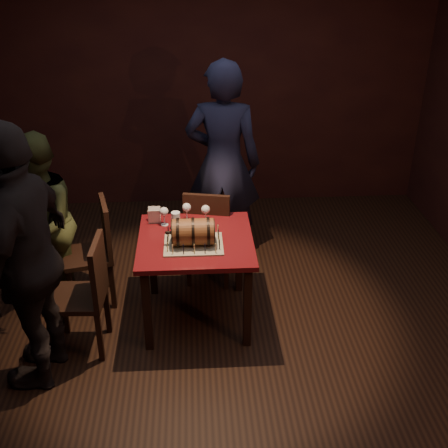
# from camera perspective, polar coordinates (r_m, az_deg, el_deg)

# --- Properties ---
(room_shell) EXTENTS (5.04, 5.04, 2.80)m
(room_shell) POSITION_cam_1_polar(r_m,az_deg,el_deg) (3.95, -1.33, 5.42)
(room_shell) COLOR black
(room_shell) RESTS_ON ground
(pub_table) EXTENTS (0.90, 0.90, 0.75)m
(pub_table) POSITION_cam_1_polar(r_m,az_deg,el_deg) (4.46, -2.88, -2.75)
(pub_table) COLOR #4A0C11
(pub_table) RESTS_ON ground
(cake_board) EXTENTS (0.45, 0.35, 0.01)m
(cake_board) POSITION_cam_1_polar(r_m,az_deg,el_deg) (4.31, -3.11, -2.09)
(cake_board) COLOR gray
(cake_board) RESTS_ON pub_table
(barrel_cake) EXTENTS (0.38, 0.22, 0.22)m
(barrel_cake) POSITION_cam_1_polar(r_m,az_deg,el_deg) (4.26, -3.16, -0.81)
(barrel_cake) COLOR brown
(barrel_cake) RESTS_ON cake_board
(birthday_candles) EXTENTS (0.40, 0.30, 0.09)m
(birthday_candles) POSITION_cam_1_polar(r_m,az_deg,el_deg) (4.29, -3.13, -1.54)
(birthday_candles) COLOR #DFD385
(birthday_candles) RESTS_ON cake_board
(wine_glass_left) EXTENTS (0.07, 0.07, 0.16)m
(wine_glass_left) POSITION_cam_1_polar(r_m,az_deg,el_deg) (4.57, -6.12, 1.20)
(wine_glass_left) COLOR silver
(wine_glass_left) RESTS_ON pub_table
(wine_glass_mid) EXTENTS (0.07, 0.07, 0.16)m
(wine_glass_mid) POSITION_cam_1_polar(r_m,az_deg,el_deg) (4.63, -3.82, 1.62)
(wine_glass_mid) COLOR silver
(wine_glass_mid) RESTS_ON pub_table
(wine_glass_right) EXTENTS (0.07, 0.07, 0.16)m
(wine_glass_right) POSITION_cam_1_polar(r_m,az_deg,el_deg) (4.58, -1.88, 1.42)
(wine_glass_right) COLOR silver
(wine_glass_right) RESTS_ON pub_table
(pint_of_ale) EXTENTS (0.07, 0.07, 0.15)m
(pint_of_ale) POSITION_cam_1_polar(r_m,az_deg,el_deg) (4.52, -4.92, 0.29)
(pint_of_ale) COLOR silver
(pint_of_ale) RESTS_ON pub_table
(menu_card) EXTENTS (0.10, 0.05, 0.13)m
(menu_card) POSITION_cam_1_polar(r_m,az_deg,el_deg) (4.64, -7.09, 0.83)
(menu_card) COLOR white
(menu_card) RESTS_ON pub_table
(chair_back) EXTENTS (0.47, 0.47, 0.93)m
(chair_back) POSITION_cam_1_polar(r_m,az_deg,el_deg) (4.97, -1.57, -0.81)
(chair_back) COLOR black
(chair_back) RESTS_ON ground
(chair_left_rear) EXTENTS (0.48, 0.48, 0.93)m
(chair_left_rear) POSITION_cam_1_polar(r_m,az_deg,el_deg) (4.86, -12.87, -2.30)
(chair_left_rear) COLOR black
(chair_left_rear) RESTS_ON ground
(chair_left_front) EXTENTS (0.42, 0.42, 0.93)m
(chair_left_front) POSITION_cam_1_polar(r_m,az_deg,el_deg) (4.32, -13.70, -6.52)
(chair_left_front) COLOR black
(chair_left_front) RESTS_ON ground
(person_back) EXTENTS (0.77, 0.57, 1.93)m
(person_back) POSITION_cam_1_polar(r_m,az_deg,el_deg) (5.26, -0.10, 6.18)
(person_back) COLOR #191A32
(person_back) RESTS_ON ground
(person_left_rear) EXTENTS (0.70, 0.83, 1.52)m
(person_left_rear) POSITION_cam_1_polar(r_m,az_deg,el_deg) (4.84, -18.18, 0.00)
(person_left_rear) COLOR #3A3F1F
(person_left_rear) RESTS_ON ground
(person_left_front) EXTENTS (0.65, 1.18, 1.92)m
(person_left_front) POSITION_cam_1_polar(r_m,az_deg,el_deg) (3.95, -19.35, -3.43)
(person_left_front) COLOR black
(person_left_front) RESTS_ON ground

